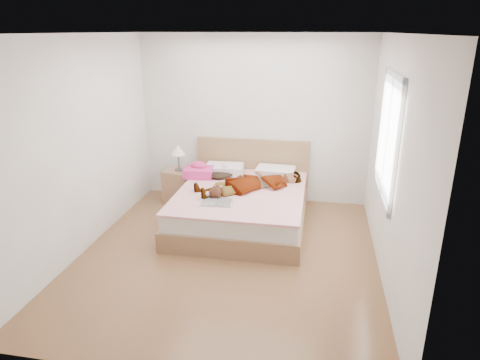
# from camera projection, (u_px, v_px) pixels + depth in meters

# --- Properties ---
(ground) EXTENTS (4.00, 4.00, 0.00)m
(ground) POSITION_uv_depth(u_px,v_px,m) (227.00, 256.00, 5.26)
(ground) COLOR #4D3218
(ground) RESTS_ON ground
(woman) EXTENTS (1.69, 1.43, 0.22)m
(woman) POSITION_uv_depth(u_px,v_px,m) (252.00, 180.00, 6.06)
(woman) COLOR silver
(woman) RESTS_ON bed
(hair) EXTENTS (0.48, 0.57, 0.08)m
(hair) POSITION_uv_depth(u_px,v_px,m) (220.00, 173.00, 6.60)
(hair) COLOR black
(hair) RESTS_ON bed
(phone) EXTENTS (0.09, 0.10, 0.05)m
(phone) POSITION_uv_depth(u_px,v_px,m) (224.00, 165.00, 6.49)
(phone) COLOR silver
(phone) RESTS_ON bed
(room_shell) EXTENTS (4.00, 4.00, 4.00)m
(room_shell) POSITION_uv_depth(u_px,v_px,m) (388.00, 138.00, 4.74)
(room_shell) COLOR white
(room_shell) RESTS_ON ground
(bed) EXTENTS (1.80, 2.08, 1.00)m
(bed) POSITION_uv_depth(u_px,v_px,m) (242.00, 204.00, 6.13)
(bed) COLOR brown
(bed) RESTS_ON ground
(towel) EXTENTS (0.47, 0.39, 0.23)m
(towel) POSITION_uv_depth(u_px,v_px,m) (199.00, 171.00, 6.52)
(towel) COLOR #F642A1
(towel) RESTS_ON bed
(magazine) EXTENTS (0.45, 0.32, 0.03)m
(magazine) POSITION_uv_depth(u_px,v_px,m) (216.00, 202.00, 5.54)
(magazine) COLOR silver
(magazine) RESTS_ON bed
(coffee_mug) EXTENTS (0.12, 0.09, 0.09)m
(coffee_mug) POSITION_uv_depth(u_px,v_px,m) (205.00, 195.00, 5.68)
(coffee_mug) COLOR white
(coffee_mug) RESTS_ON bed
(plush_toy) EXTENTS (0.18, 0.26, 0.14)m
(plush_toy) POSITION_uv_depth(u_px,v_px,m) (216.00, 192.00, 5.71)
(plush_toy) COLOR #33170E
(plush_toy) RESTS_ON bed
(nightstand) EXTENTS (0.52, 0.48, 0.95)m
(nightstand) POSITION_uv_depth(u_px,v_px,m) (180.00, 184.00, 6.81)
(nightstand) COLOR olive
(nightstand) RESTS_ON ground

